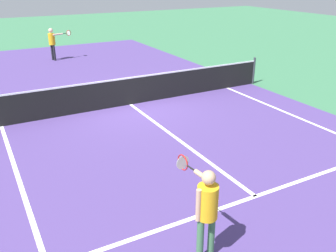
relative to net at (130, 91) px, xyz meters
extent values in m
plane|color=#38724C|center=(0.00, 0.00, -0.49)|extent=(60.00, 60.00, 0.00)
cube|color=#4C387A|center=(0.00, 0.00, -0.49)|extent=(10.62, 24.40, 0.00)
cube|color=white|center=(-4.11, -5.95, -0.49)|extent=(0.10, 11.89, 0.01)
cube|color=white|center=(0.00, -6.40, -0.49)|extent=(8.22, 0.10, 0.01)
cube|color=white|center=(0.00, -3.20, -0.49)|extent=(0.10, 6.40, 0.01)
cylinder|color=#33383D|center=(5.39, 0.00, 0.04)|extent=(0.09, 0.09, 1.07)
cube|color=black|center=(0.00, 0.00, -0.04)|extent=(10.78, 0.02, 0.91)
cube|color=white|center=(0.00, 0.00, 0.44)|extent=(10.78, 0.03, 0.05)
cylinder|color=#3F7247|center=(-1.97, -7.36, -0.11)|extent=(0.11, 0.11, 0.77)
cylinder|color=#3F7247|center=(-1.75, -7.34, -0.11)|extent=(0.11, 0.11, 0.77)
cylinder|color=gold|center=(-1.86, -7.35, 0.55)|extent=(0.32, 0.32, 0.54)
sphere|color=tan|center=(-1.86, -7.35, 0.97)|extent=(0.21, 0.21, 0.21)
cylinder|color=tan|center=(-2.03, -7.36, 0.56)|extent=(0.08, 0.08, 0.52)
cylinder|color=tan|center=(-1.72, -7.07, 0.77)|extent=(0.12, 0.53, 0.08)
cylinder|color=black|center=(-1.75, -6.70, 0.77)|extent=(0.05, 0.22, 0.03)
torus|color=red|center=(-1.77, -6.46, 0.77)|extent=(0.05, 0.28, 0.28)
cylinder|color=silver|center=(-1.77, -6.46, 0.77)|extent=(0.25, 0.03, 0.25)
cylinder|color=black|center=(-0.76, 8.38, -0.09)|extent=(0.11, 0.11, 0.80)
cylinder|color=black|center=(-0.70, 8.17, -0.09)|extent=(0.11, 0.11, 0.80)
cylinder|color=gold|center=(-0.73, 8.27, 0.58)|extent=(0.32, 0.32, 0.56)
sphere|color=beige|center=(-0.73, 8.27, 1.01)|extent=(0.22, 0.22, 0.22)
cylinder|color=beige|center=(-0.78, 8.44, 0.59)|extent=(0.08, 0.08, 0.54)
cylinder|color=beige|center=(-0.42, 8.19, 0.81)|extent=(0.54, 0.23, 0.08)
cylinder|color=black|center=(-0.06, 8.30, 0.81)|extent=(0.22, 0.09, 0.03)
torus|color=red|center=(0.17, 8.36, 0.81)|extent=(0.28, 0.10, 0.28)
cylinder|color=silver|center=(0.17, 8.36, 0.81)|extent=(0.07, 0.24, 0.25)
camera|label=1|loc=(-4.58, -11.11, 3.69)|focal=39.41mm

